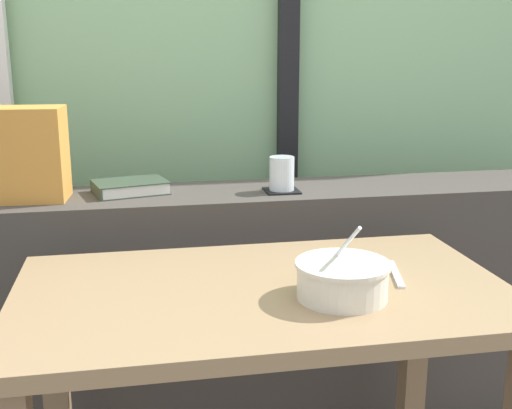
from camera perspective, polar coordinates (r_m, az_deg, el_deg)
window_divider_post at (r=2.37m, az=2.94°, el=16.29°), size 0.07×0.05×2.60m
dark_console_ledge at (r=2.05m, az=-1.27°, el=-9.45°), size 2.80×0.31×0.78m
breakfast_table at (r=1.44m, az=0.62°, el=-11.87°), size 1.06×0.61×0.70m
coaster_square at (r=1.91m, az=2.29°, el=1.24°), size 0.10×0.10×0.00m
juice_glass at (r=1.90m, az=2.31°, el=2.64°), size 0.07×0.07×0.10m
closed_book at (r=1.92m, az=-11.15°, el=1.54°), size 0.24×0.19×0.04m
throw_pillow at (r=1.91m, az=-21.32°, el=4.17°), size 0.33×0.17×0.26m
soup_bowl at (r=1.33m, az=7.67°, el=-6.64°), size 0.20×0.20×0.16m
fork_utensil at (r=1.49m, az=12.31°, el=-6.04°), size 0.06×0.17×0.01m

